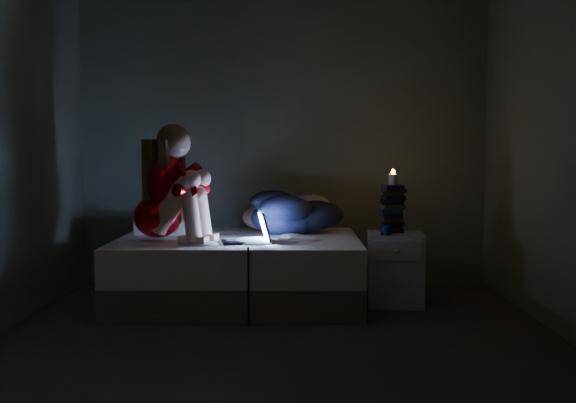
{
  "coord_description": "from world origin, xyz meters",
  "views": [
    {
      "loc": [
        0.09,
        -4.13,
        1.17
      ],
      "look_at": [
        0.05,
        1.0,
        0.8
      ],
      "focal_mm": 42.1,
      "sensor_mm": 36.0,
      "label": 1
    }
  ],
  "objects_px": {
    "nightstand": "(395,269)",
    "laptop": "(245,227)",
    "candle": "(393,182)",
    "phone": "(388,234)",
    "bed": "(239,270)",
    "woman": "(157,183)"
  },
  "relations": [
    {
      "from": "nightstand",
      "to": "laptop",
      "type": "bearing_deg",
      "value": -162.91
    },
    {
      "from": "candle",
      "to": "phone",
      "type": "bearing_deg",
      "value": -109.95
    },
    {
      "from": "bed",
      "to": "nightstand",
      "type": "distance_m",
      "value": 1.21
    },
    {
      "from": "woman",
      "to": "nightstand",
      "type": "xyz_separation_m",
      "value": [
        1.8,
        0.15,
        -0.67
      ]
    },
    {
      "from": "woman",
      "to": "bed",
      "type": "bearing_deg",
      "value": 40.59
    },
    {
      "from": "nightstand",
      "to": "candle",
      "type": "xyz_separation_m",
      "value": [
        -0.02,
        0.06,
        0.67
      ]
    },
    {
      "from": "bed",
      "to": "candle",
      "type": "xyz_separation_m",
      "value": [
        1.2,
        -0.03,
        0.69
      ]
    },
    {
      "from": "woman",
      "to": "laptop",
      "type": "height_order",
      "value": "woman"
    },
    {
      "from": "bed",
      "to": "woman",
      "type": "distance_m",
      "value": 0.94
    },
    {
      "from": "bed",
      "to": "laptop",
      "type": "height_order",
      "value": "laptop"
    },
    {
      "from": "woman",
      "to": "laptop",
      "type": "xyz_separation_m",
      "value": [
        0.65,
        -0.09,
        -0.32
      ]
    },
    {
      "from": "woman",
      "to": "candle",
      "type": "height_order",
      "value": "woman"
    },
    {
      "from": "bed",
      "to": "candle",
      "type": "relative_size",
      "value": 23.23
    },
    {
      "from": "candle",
      "to": "nightstand",
      "type": "bearing_deg",
      "value": -73.92
    },
    {
      "from": "bed",
      "to": "woman",
      "type": "relative_size",
      "value": 2.11
    },
    {
      "from": "laptop",
      "to": "phone",
      "type": "height_order",
      "value": "laptop"
    },
    {
      "from": "laptop",
      "to": "phone",
      "type": "relative_size",
      "value": 2.45
    },
    {
      "from": "phone",
      "to": "bed",
      "type": "bearing_deg",
      "value": -175.07
    },
    {
      "from": "bed",
      "to": "woman",
      "type": "xyz_separation_m",
      "value": [
        -0.58,
        -0.24,
        0.69
      ]
    },
    {
      "from": "laptop",
      "to": "woman",
      "type": "bearing_deg",
      "value": 161.37
    },
    {
      "from": "bed",
      "to": "laptop",
      "type": "bearing_deg",
      "value": -77.9
    },
    {
      "from": "laptop",
      "to": "phone",
      "type": "xyz_separation_m",
      "value": [
        1.07,
        0.15,
        -0.07
      ]
    }
  ]
}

